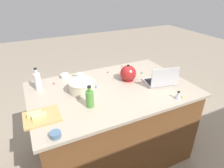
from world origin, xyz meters
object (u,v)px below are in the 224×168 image
mixing_bowl_large (82,86)px  bottle_vinegar (38,81)px  ramekin_wide (55,135)px  ramekin_medium (81,75)px  kettle (128,74)px  butter_stick_left (34,114)px  cutting_board (42,117)px  bottle_olive (90,98)px  laptop (161,80)px  butter_stick_right (39,116)px  kitchen_timer (178,95)px  ramekin_small (65,76)px

mixing_bowl_large → bottle_vinegar: (0.39, -0.23, 0.03)m
bottle_vinegar → ramekin_wide: size_ratio=2.94×
bottle_vinegar → ramekin_medium: size_ratio=2.80×
mixing_bowl_large → kettle: 0.54m
kettle → mixing_bowl_large: bearing=2.9°
bottle_vinegar → butter_stick_left: (0.09, 0.48, -0.06)m
bottle_vinegar → butter_stick_left: size_ratio=2.16×
cutting_board → bottle_olive: bearing=177.5°
butter_stick_left → kettle: bearing=-165.2°
laptop → mixing_bowl_large: size_ratio=1.31×
butter_stick_left → butter_stick_right: (-0.03, 0.04, 0.00)m
mixing_bowl_large → butter_stick_right: bearing=32.6°
mixing_bowl_large → bottle_olive: (0.02, 0.28, 0.02)m
mixing_bowl_large → kitchen_timer: mixing_bowl_large is taller
butter_stick_right → kitchen_timer: size_ratio=1.43×
butter_stick_right → ramekin_wide: 0.26m
ramekin_small → kitchen_timer: size_ratio=1.23×
mixing_bowl_large → ramekin_medium: mixing_bowl_large is taller
butter_stick_left → kitchen_timer: kitchen_timer is taller
kitchen_timer → ramekin_wide: bearing=0.8°
ramekin_wide → kettle: bearing=-148.4°
cutting_board → kitchen_timer: size_ratio=3.74×
laptop → ramekin_small: bearing=-34.1°
kettle → ramekin_medium: 0.55m
bottle_vinegar → bottle_olive: 0.63m
ramekin_wide → cutting_board: bearing=-78.0°
bottle_olive → ramekin_wide: 0.44m
bottle_olive → butter_stick_left: bearing=-5.0°
butter_stick_left → butter_stick_right: bearing=123.2°
butter_stick_left → ramekin_wide: 0.31m
bottle_olive → butter_stick_left: (0.46, -0.04, -0.05)m
ramekin_wide → kitchen_timer: size_ratio=1.05×
mixing_bowl_large → butter_stick_left: 0.54m
butter_stick_left → ramekin_medium: bearing=-134.8°
mixing_bowl_large → bottle_vinegar: bearing=-31.2°
bottle_olive → ramekin_wide: size_ratio=2.54×
butter_stick_left → bottle_vinegar: bearing=-101.0°
butter_stick_left → ramekin_medium: 0.80m
laptop → ramekin_medium: bearing=-36.8°
ramekin_medium → kitchen_timer: size_ratio=1.10×
bottle_olive → ramekin_small: bottle_olive is taller
kitchen_timer → butter_stick_left: bearing=-12.4°
ramekin_small → butter_stick_right: bearing=61.4°
ramekin_medium → butter_stick_right: bearing=48.9°
bottle_olive → cutting_board: size_ratio=0.71×
ramekin_medium → bottle_olive: bearing=80.4°
ramekin_small → ramekin_wide: ramekin_small is taller
laptop → cutting_board: (1.24, 0.05, -0.04)m
mixing_bowl_large → butter_stick_left: bearing=26.8°
ramekin_medium → ramekin_wide: (0.46, 0.86, -0.00)m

